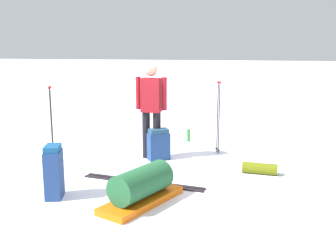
# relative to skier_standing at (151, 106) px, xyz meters

# --- Properties ---
(ground_plane) EXTENTS (80.00, 80.00, 0.00)m
(ground_plane) POSITION_rel_skier_standing_xyz_m (0.47, 0.37, -0.95)
(ground_plane) COLOR white
(skier_standing) EXTENTS (0.25, 0.57, 1.70)m
(skier_standing) POSITION_rel_skier_standing_xyz_m (0.00, 0.00, 0.00)
(skier_standing) COLOR black
(skier_standing) RESTS_ON ground_plane
(ski_pair_near) EXTENTS (0.56, 1.92, 0.05)m
(ski_pair_near) POSITION_rel_skier_standing_xyz_m (1.35, 0.13, -0.94)
(ski_pair_near) COLOR black
(ski_pair_near) RESTS_ON ground_plane
(backpack_large_dark) EXTENTS (0.38, 0.43, 0.56)m
(backpack_large_dark) POSITION_rel_skier_standing_xyz_m (0.08, 0.14, -0.68)
(backpack_large_dark) COLOR navy
(backpack_large_dark) RESTS_ON ground_plane
(backpack_bright) EXTENTS (0.38, 0.28, 0.73)m
(backpack_bright) POSITION_rel_skier_standing_xyz_m (2.10, -0.93, -0.60)
(backpack_bright) COLOR navy
(backpack_bright) RESTS_ON ground_plane
(ski_poles_planted_near) EXTENTS (0.15, 0.09, 1.34)m
(ski_poles_planted_near) POSITION_rel_skier_standing_xyz_m (0.51, -1.66, -0.21)
(ski_poles_planted_near) COLOR black
(ski_poles_planted_near) RESTS_ON ground_plane
(ski_poles_planted_far) EXTENTS (0.18, 0.10, 1.36)m
(ski_poles_planted_far) POSITION_rel_skier_standing_xyz_m (-0.56, 1.17, -0.20)
(ski_poles_planted_far) COLOR black
(ski_poles_planted_far) RESTS_ON ground_plane
(gear_sled) EXTENTS (1.35, 0.97, 0.49)m
(gear_sled) POSITION_rel_skier_standing_xyz_m (2.13, 0.29, -0.73)
(gear_sled) COLOR #DF600B
(gear_sled) RESTS_ON ground_plane
(sleeping_mat_rolled) EXTENTS (0.26, 0.57, 0.18)m
(sleeping_mat_rolled) POSITION_rel_skier_standing_xyz_m (0.64, 1.89, -0.86)
(sleeping_mat_rolled) COLOR #586010
(sleeping_mat_rolled) RESTS_ON ground_plane
(thermos_bottle) EXTENTS (0.07, 0.07, 0.26)m
(thermos_bottle) POSITION_rel_skier_standing_xyz_m (-1.36, 0.53, -0.82)
(thermos_bottle) COLOR #287B2E
(thermos_bottle) RESTS_ON ground_plane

